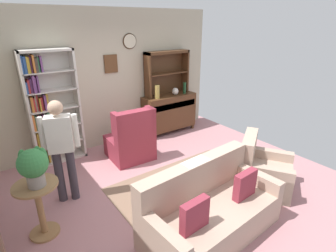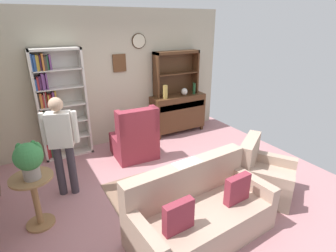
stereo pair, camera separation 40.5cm
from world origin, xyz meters
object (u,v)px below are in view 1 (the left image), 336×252
at_px(vase_round, 175,91).
at_px(wingback_chair, 131,141).
at_px(armchair_floral, 263,172).
at_px(person_reading, 61,145).
at_px(potted_plant_large, 33,165).
at_px(sideboard, 169,112).
at_px(couch_floral, 210,211).
at_px(vase_tall, 157,92).
at_px(bookshelf, 49,107).
at_px(sideboard_hutch, 166,67).
at_px(plant_stand, 39,204).
at_px(bottle_wine, 185,88).

relative_size(vase_round, wingback_chair, 0.16).
relative_size(armchair_floral, person_reading, 0.68).
xyz_separation_m(vase_round, potted_plant_large, (-3.40, -1.80, 0.01)).
distance_m(sideboard, person_reading, 3.12).
height_order(vase_round, couch_floral, vase_round).
height_order(vase_tall, potted_plant_large, vase_tall).
xyz_separation_m(bookshelf, sideboard, (2.64, -0.08, -0.58)).
bearing_deg(armchair_floral, couch_floral, -171.40).
bearing_deg(sideboard_hutch, plant_stand, -149.48).
bearing_deg(bottle_wine, sideboard, 167.11).
height_order(sideboard_hutch, vase_round, sideboard_hutch).
bearing_deg(plant_stand, bottle_wine, 25.32).
bearing_deg(couch_floral, wingback_chair, 86.62).
relative_size(bookshelf, plant_stand, 2.86).
height_order(vase_tall, vase_round, vase_tall).
relative_size(bottle_wine, wingback_chair, 0.25).
distance_m(sideboard, bottle_wine, 0.68).
distance_m(sideboard_hutch, armchair_floral, 3.19).
bearing_deg(vase_round, couch_floral, -119.75).
height_order(bookshelf, bottle_wine, bookshelf).
xyz_separation_m(vase_tall, couch_floral, (-1.17, -2.94, -0.76)).
xyz_separation_m(vase_round, couch_floral, (-1.69, -2.95, -0.69)).
relative_size(bookshelf, couch_floral, 1.13).
bearing_deg(couch_floral, sideboard_hutch, 63.53).
xyz_separation_m(sideboard_hutch, plant_stand, (-3.29, -1.94, -1.11)).
bearing_deg(armchair_floral, vase_round, 83.51).
relative_size(sideboard_hutch, bottle_wine, 4.11).
height_order(vase_tall, person_reading, person_reading).
xyz_separation_m(sideboard, vase_tall, (-0.39, -0.08, 0.56)).
distance_m(bottle_wine, couch_floral, 3.60).
height_order(sideboard, vase_tall, vase_tall).
distance_m(wingback_chair, plant_stand, 2.18).
relative_size(sideboard, bottle_wine, 4.86).
relative_size(couch_floral, armchair_floral, 1.75).
height_order(vase_round, wingback_chair, vase_round).
relative_size(vase_round, person_reading, 0.11).
xyz_separation_m(sideboard, armchair_floral, (-0.18, -2.81, -0.22)).
height_order(plant_stand, potted_plant_large, potted_plant_large).
distance_m(sideboard, potted_plant_large, 3.80).
bearing_deg(wingback_chair, armchair_floral, -59.42).
height_order(vase_tall, wingback_chair, vase_tall).
relative_size(sideboard_hutch, person_reading, 0.71).
distance_m(couch_floral, wingback_chair, 2.31).
bearing_deg(sideboard_hutch, person_reading, -153.61).
xyz_separation_m(sideboard_hutch, potted_plant_large, (-3.27, -1.98, -0.55)).
distance_m(vase_tall, couch_floral, 3.25).
bearing_deg(sideboard, armchair_floral, -93.71).
height_order(bookshelf, couch_floral, bookshelf).
bearing_deg(potted_plant_large, vase_tall, 31.89).
distance_m(couch_floral, armchair_floral, 1.39).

